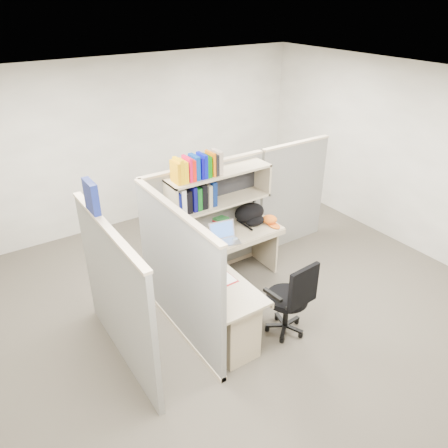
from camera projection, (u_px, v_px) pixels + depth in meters
ground at (244, 305)px, 5.56m from camera, size 6.00×6.00×0.00m
room_shell at (247, 188)px, 4.80m from camera, size 6.00×6.00×6.00m
cubicle at (199, 236)px, 5.29m from camera, size 3.79×1.84×1.95m
desk at (230, 300)px, 4.95m from camera, size 1.74×1.75×0.73m
laptop at (225, 234)px, 5.45m from camera, size 0.40×0.40×0.25m
backpack at (252, 214)px, 5.91m from camera, size 0.52×0.45×0.26m
orange_cap at (270, 219)px, 5.94m from camera, size 0.22×0.25×0.11m
snack_canister at (217, 266)px, 4.92m from camera, size 0.12×0.12×0.12m
tissue_box at (205, 290)px, 4.48m from camera, size 0.14×0.14×0.18m
mouse at (235, 239)px, 5.54m from camera, size 0.09×0.06×0.03m
paper_cup at (211, 230)px, 5.69m from camera, size 0.07×0.07×0.09m
book_stack at (220, 221)px, 5.89m from camera, size 0.24×0.28×0.11m
loose_paper at (223, 278)px, 4.83m from camera, size 0.20×0.27×0.00m
task_chair at (289, 309)px, 4.94m from camera, size 0.53×0.49×0.99m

